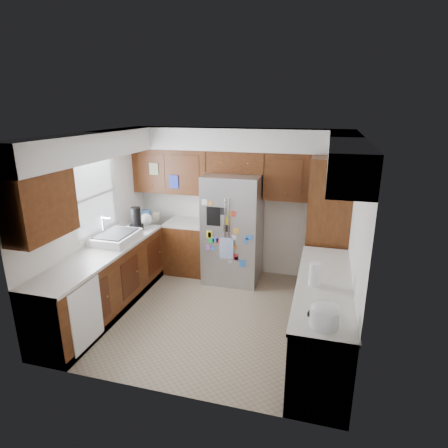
% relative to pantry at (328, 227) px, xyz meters
% --- Properties ---
extents(floor, '(3.60, 3.60, 0.00)m').
position_rel_pantry_xyz_m(floor, '(-1.50, -1.15, -1.07)').
color(floor, tan).
rests_on(floor, ground).
extents(room_shell, '(3.64, 3.24, 2.52)m').
position_rel_pantry_xyz_m(room_shell, '(-1.61, -0.79, 0.75)').
color(room_shell, white).
rests_on(room_shell, ground).
extents(left_counter_run, '(1.36, 3.20, 0.92)m').
position_rel_pantry_xyz_m(left_counter_run, '(-2.86, -1.12, -0.65)').
color(left_counter_run, '#411D0C').
rests_on(left_counter_run, ground).
extents(right_counter_run, '(0.63, 2.25, 0.92)m').
position_rel_pantry_xyz_m(right_counter_run, '(0.00, -1.62, -0.65)').
color(right_counter_run, '#411D0C').
rests_on(right_counter_run, ground).
extents(pantry, '(0.60, 0.90, 2.15)m').
position_rel_pantry_xyz_m(pantry, '(0.00, 0.00, 0.00)').
color(pantry, '#411D0C').
rests_on(pantry, ground).
extents(fridge, '(0.90, 0.79, 1.80)m').
position_rel_pantry_xyz_m(fridge, '(-1.50, 0.05, -0.17)').
color(fridge, '#96959A').
rests_on(fridge, ground).
extents(bridge_cabinet, '(0.96, 0.34, 0.35)m').
position_rel_pantry_xyz_m(bridge_cabinet, '(-1.50, 0.28, 0.90)').
color(bridge_cabinet, '#411D0C').
rests_on(bridge_cabinet, fridge).
extents(fridge_top_items, '(0.76, 0.32, 0.30)m').
position_rel_pantry_xyz_m(fridge_top_items, '(-1.48, 0.28, 1.21)').
color(fridge_top_items, '#1212C3').
rests_on(fridge_top_items, bridge_cabinet).
extents(sink_assembly, '(0.52, 0.70, 0.37)m').
position_rel_pantry_xyz_m(sink_assembly, '(-3.00, -1.05, -0.09)').
color(sink_assembly, white).
rests_on(sink_assembly, left_counter_run).
extents(left_counter_clutter, '(0.30, 0.89, 0.38)m').
position_rel_pantry_xyz_m(left_counter_clutter, '(-2.98, -0.30, -0.02)').
color(left_counter_clutter, black).
rests_on(left_counter_clutter, left_counter_run).
extents(rice_cooker, '(0.28, 0.27, 0.24)m').
position_rel_pantry_xyz_m(rice_cooker, '(-0.00, -2.53, -0.03)').
color(rice_cooker, silver).
rests_on(rice_cooker, right_counter_run).
extents(paper_towel, '(0.12, 0.12, 0.27)m').
position_rel_pantry_xyz_m(paper_towel, '(-0.12, -1.72, -0.02)').
color(paper_towel, white).
rests_on(paper_towel, right_counter_run).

